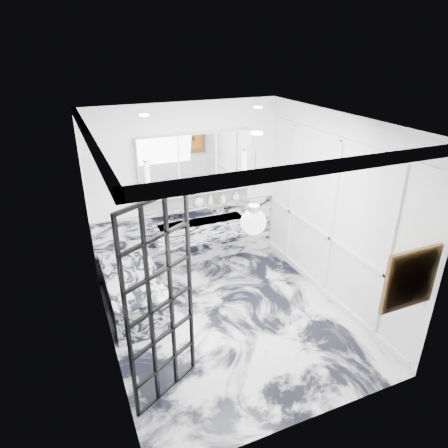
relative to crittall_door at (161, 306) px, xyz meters
name	(u,v)px	position (x,y,z in m)	size (l,w,h in m)	color
floor	(231,321)	(1.16, 0.83, -1.16)	(3.60, 3.60, 0.00)	silver
ceiling	(232,121)	(1.16, 0.83, 1.64)	(3.60, 3.60, 0.00)	white
wall_back	(187,189)	(1.16, 2.63, 0.24)	(3.60, 3.60, 0.00)	white
wall_front	(313,313)	(1.16, -0.97, 0.24)	(3.60, 3.60, 0.00)	white
wall_left	(102,257)	(-0.44, 0.83, 0.24)	(3.60, 3.60, 0.00)	white
wall_right	(334,213)	(2.76, 0.83, 0.24)	(3.60, 3.60, 0.00)	white
marble_clad_back	(189,237)	(1.16, 2.61, -0.64)	(3.18, 0.05, 1.05)	silver
marble_clad_left	(104,261)	(-0.43, 0.83, 0.18)	(0.02, 3.56, 2.68)	silver
panel_molding	(332,220)	(2.74, 0.83, 0.14)	(0.03, 3.40, 2.30)	white
soap_bottle_a	(210,199)	(1.54, 2.54, 0.03)	(0.08, 0.08, 0.20)	#8C5919
soap_bottle_b	(223,198)	(1.76, 2.54, 0.02)	(0.08, 0.08, 0.18)	#4C4C51
soap_bottle_c	(236,196)	(2.01, 2.54, 0.01)	(0.13, 0.13, 0.17)	silver
face_pot	(199,202)	(1.33, 2.54, 0.00)	(0.16, 0.16, 0.16)	white
amber_bottle	(217,201)	(1.66, 2.54, -0.02)	(0.04, 0.04, 0.10)	#8C5919
flower_vase	(155,297)	(0.14, 0.95, -0.55)	(0.08, 0.08, 0.12)	silver
crittall_door	(161,306)	(0.00, 0.00, 0.00)	(0.88, 0.04, 2.33)	black
artwork	(411,279)	(2.36, -0.93, 0.27)	(0.58, 0.06, 0.58)	#C85314
pendant_light	(253,222)	(0.88, -0.29, 0.90)	(0.24, 0.24, 0.24)	white
trough_sink	(201,230)	(1.31, 2.39, -0.43)	(1.60, 0.45, 0.30)	silver
ledge	(198,207)	(1.31, 2.55, -0.09)	(1.90, 0.14, 0.04)	silver
subway_tile	(196,199)	(1.31, 2.61, 0.04)	(1.90, 0.03, 0.23)	white
mirror_cabinet	(196,164)	(1.31, 2.56, 0.66)	(1.90, 0.16, 1.00)	white
sconce_left	(147,174)	(0.49, 2.46, 0.62)	(0.07, 0.07, 0.40)	white
sconce_right	(245,162)	(2.13, 2.46, 0.62)	(0.07, 0.07, 0.40)	white
bathtub	(133,290)	(-0.02, 1.73, -0.89)	(0.75, 1.65, 0.55)	silver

